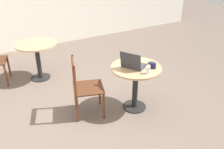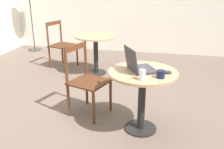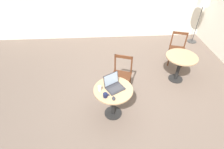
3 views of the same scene
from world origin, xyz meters
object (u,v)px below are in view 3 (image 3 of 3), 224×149
object	(u,v)px
chair_mid_back	(177,49)
laptop	(114,85)
cafe_table_mid	(180,62)
mug	(105,95)
floor_lamp	(204,3)
chair_near_back	(122,75)
mouse	(114,98)
drinking_glass	(100,88)
cafe_table_near	(113,95)

from	to	relation	value
chair_mid_back	laptop	size ratio (longest dim) A/B	2.12
cafe_table_mid	mug	world-z (taller)	mug
floor_lamp	chair_near_back	bearing A→B (deg)	-140.65
laptop	mouse	size ratio (longest dim) A/B	4.27
laptop	mouse	distance (m)	0.31
laptop	drinking_glass	distance (m)	0.28
mug	drinking_glass	world-z (taller)	drinking_glass
chair_mid_back	laptop	distance (m)	2.67
cafe_table_mid	chair_mid_back	world-z (taller)	chair_mid_back
chair_mid_back	laptop	world-z (taller)	laptop
cafe_table_near	laptop	bearing A→B (deg)	71.88
chair_mid_back	floor_lamp	distance (m)	1.85
floor_lamp	mug	distance (m)	4.59
chair_mid_back	mug	xyz separation A→B (m)	(-2.14, -2.02, 0.31)
mouse	cafe_table_near	bearing A→B (deg)	87.68
chair_near_back	chair_mid_back	bearing A→B (deg)	32.27
cafe_table_mid	mouse	world-z (taller)	mouse
chair_near_back	mug	size ratio (longest dim) A/B	7.65
mouse	laptop	bearing A→B (deg)	85.17
cafe_table_near	floor_lamp	xyz separation A→B (m)	(3.06, 3.04, 0.78)
laptop	drinking_glass	bearing A→B (deg)	-166.65
floor_lamp	mug	world-z (taller)	floor_lamp
cafe_table_mid	mug	size ratio (longest dim) A/B	6.42
chair_mid_back	mug	world-z (taller)	chair_mid_back
mouse	drinking_glass	bearing A→B (deg)	135.82
drinking_glass	chair_near_back	bearing A→B (deg)	56.14
mouse	mug	distance (m)	0.16
chair_near_back	drinking_glass	xyz separation A→B (m)	(-0.50, -0.75, 0.32)
floor_lamp	laptop	bearing A→B (deg)	-135.49
cafe_table_near	laptop	world-z (taller)	laptop
chair_mid_back	floor_lamp	bearing A→B (deg)	48.33
drinking_glass	chair_mid_back	bearing A→B (deg)	39.51
laptop	mug	xyz separation A→B (m)	(-0.17, -0.24, -0.01)
cafe_table_mid	chair_near_back	distance (m)	1.53
floor_lamp	mug	xyz separation A→B (m)	(-3.21, -3.23, -0.58)
cafe_table_mid	floor_lamp	distance (m)	2.51
laptop	mug	bearing A→B (deg)	-125.72
cafe_table_near	drinking_glass	bearing A→B (deg)	-175.98
floor_lamp	mouse	world-z (taller)	floor_lamp
mouse	drinking_glass	distance (m)	0.35
cafe_table_near	chair_near_back	size ratio (longest dim) A/B	0.84
mug	chair_near_back	bearing A→B (deg)	66.46
cafe_table_near	cafe_table_mid	world-z (taller)	same
chair_mid_back	drinking_glass	size ratio (longest dim) A/B	8.46
laptop	floor_lamp	bearing A→B (deg)	44.51
drinking_glass	floor_lamp	bearing A→B (deg)	42.67
chair_near_back	mouse	world-z (taller)	chair_near_back
cafe_table_mid	laptop	world-z (taller)	laptop
laptop	drinking_glass	world-z (taller)	laptop
cafe_table_near	laptop	distance (m)	0.22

